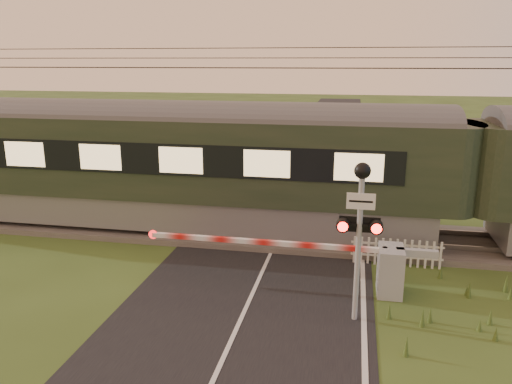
% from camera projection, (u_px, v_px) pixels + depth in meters
% --- Properties ---
extents(ground, '(160.00, 160.00, 0.00)m').
position_uv_depth(ground, '(233.00, 336.00, 10.68)').
color(ground, '#34471B').
rests_on(ground, ground).
extents(road, '(6.00, 140.00, 0.03)m').
position_uv_depth(road, '(232.00, 342.00, 10.45)').
color(road, black).
rests_on(road, ground).
extents(track_bed, '(140.00, 3.40, 0.39)m').
position_uv_depth(track_bed, '(279.00, 234.00, 16.82)').
color(track_bed, '#47423D').
rests_on(track_bed, ground).
extents(overhead_wires, '(120.00, 0.62, 0.62)m').
position_uv_depth(overhead_wires, '(281.00, 60.00, 15.38)').
color(overhead_wires, black).
rests_on(overhead_wires, ground).
extents(train, '(44.23, 3.05, 4.13)m').
position_uv_depth(train, '(469.00, 175.00, 15.15)').
color(train, slate).
rests_on(train, ground).
extents(boom_gate, '(7.54, 0.94, 1.26)m').
position_uv_depth(boom_gate, '(376.00, 267.00, 12.58)').
color(boom_gate, gray).
rests_on(boom_gate, ground).
extents(crossing_signal, '(0.93, 0.37, 3.65)m').
position_uv_depth(crossing_signal, '(360.00, 214.00, 10.74)').
color(crossing_signal, gray).
rests_on(crossing_signal, ground).
extents(picket_fence, '(2.59, 0.07, 0.81)m').
position_uv_depth(picket_fence, '(397.00, 252.00, 14.24)').
color(picket_fence, silver).
rests_on(picket_fence, ground).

